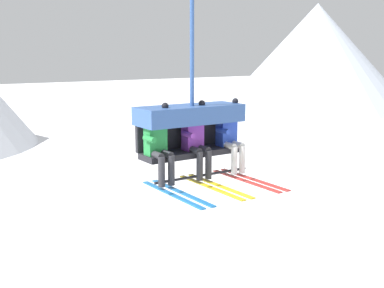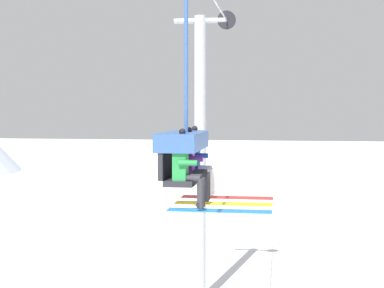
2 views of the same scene
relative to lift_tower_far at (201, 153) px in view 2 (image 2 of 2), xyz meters
name	(u,v)px [view 2 (image 2 of 2)]	position (x,y,z in m)	size (l,w,h in m)	color
lift_tower_far	(201,153)	(0.00, 0.00, 0.00)	(0.36, 1.88, 8.96)	#9EA3A8
chairlift_chair	(182,146)	(-7.70, -0.71, 0.74)	(1.85, 0.74, 4.27)	#232328
skier_green	(188,169)	(-8.42, -0.92, 0.41)	(0.48, 1.70, 1.34)	#23843D
skier_purple	(194,165)	(-7.70, -0.92, 0.41)	(0.48, 1.70, 1.34)	purple
skier_blue	(200,161)	(-6.98, -0.92, 0.41)	(0.48, 1.70, 1.34)	#2847B7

